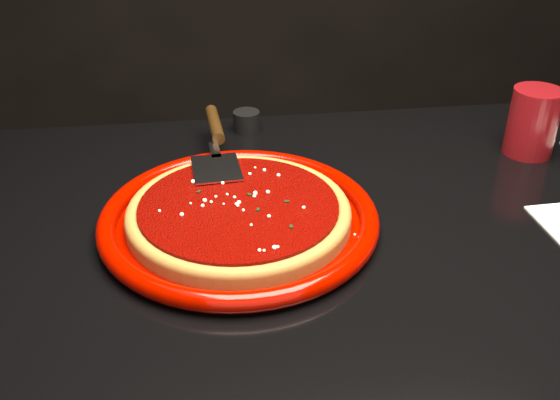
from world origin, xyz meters
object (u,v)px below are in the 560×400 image
(cup, at_px, (533,122))
(ramekin, at_px, (247,121))
(plate, at_px, (239,218))
(pizza_server, at_px, (217,142))

(cup, xyz_separation_m, ramekin, (-0.46, 0.15, -0.04))
(plate, distance_m, cup, 0.52)
(pizza_server, xyz_separation_m, ramekin, (0.06, 0.14, -0.03))
(pizza_server, distance_m, cup, 0.52)
(plate, height_order, cup, cup)
(plate, xyz_separation_m, cup, (0.49, 0.16, 0.04))
(cup, bearing_deg, pizza_server, 178.72)
(cup, distance_m, ramekin, 0.48)
(plate, relative_size, ramekin, 8.00)
(cup, bearing_deg, plate, -161.86)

